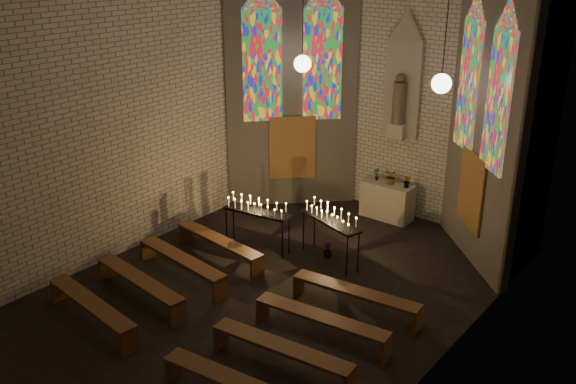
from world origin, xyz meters
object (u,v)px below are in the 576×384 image
Objects in this scene: votive_stand_right at (331,217)px; votive_stand_left at (257,208)px; aisle_flower_pot at (328,250)px; altar at (387,201)px.

votive_stand_left is at bearing -144.29° from votive_stand_right.
votive_stand_right is at bearing -38.26° from aisle_flower_pot.
altar is 0.77× the size of votive_stand_right.
votive_stand_right reaches higher than votive_stand_left.
altar is at bearing 110.96° from votive_stand_right.
aisle_flower_pot is at bearing -88.35° from altar.
votive_stand_left is 0.96× the size of votive_stand_right.
altar is at bearing 91.65° from aisle_flower_pot.
altar reaches higher than aisle_flower_pot.
aisle_flower_pot is 0.93m from votive_stand_right.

